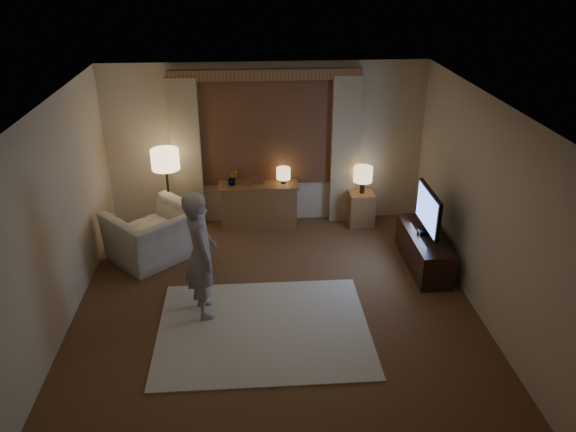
{
  "coord_description": "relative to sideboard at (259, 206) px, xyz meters",
  "views": [
    {
      "loc": [
        -0.28,
        -5.74,
        4.1
      ],
      "look_at": [
        0.19,
        0.6,
        1.07
      ],
      "focal_mm": 35.0,
      "sensor_mm": 36.0,
      "label": 1
    }
  ],
  "objects": [
    {
      "name": "room",
      "position": [
        0.15,
        -2.0,
        0.98
      ],
      "size": [
        5.04,
        5.54,
        2.64
      ],
      "color": "brown",
      "rests_on": "ground"
    },
    {
      "name": "rug",
      "position": [
        -0.02,
        -2.77,
        -0.34
      ],
      "size": [
        2.5,
        2.0,
        0.02
      ],
      "primitive_type": "cube",
      "color": "beige",
      "rests_on": "floor"
    },
    {
      "name": "sideboard",
      "position": [
        0.0,
        0.0,
        0.0
      ],
      "size": [
        1.2,
        0.4,
        0.7
      ],
      "primitive_type": "cube",
      "color": "brown",
      "rests_on": "floor"
    },
    {
      "name": "picture_frame",
      "position": [
        0.0,
        0.0,
        0.45
      ],
      "size": [
        0.16,
        0.02,
        0.2
      ],
      "primitive_type": "cube",
      "color": "brown",
      "rests_on": "sideboard"
    },
    {
      "name": "plant",
      "position": [
        -0.4,
        0.0,
        0.5
      ],
      "size": [
        0.17,
        0.13,
        0.3
      ],
      "primitive_type": "imported",
      "color": "#999999",
      "rests_on": "sideboard"
    },
    {
      "name": "table_lamp_sideboard",
      "position": [
        0.4,
        0.0,
        0.55
      ],
      "size": [
        0.22,
        0.22,
        0.3
      ],
      "color": "black",
      "rests_on": "sideboard"
    },
    {
      "name": "floor_lamp",
      "position": [
        -1.38,
        -0.25,
        0.85
      ],
      "size": [
        0.42,
        0.42,
        1.43
      ],
      "color": "black",
      "rests_on": "floor"
    },
    {
      "name": "armchair",
      "position": [
        -1.52,
        -0.94,
        0.03
      ],
      "size": [
        1.56,
        1.55,
        0.76
      ],
      "primitive_type": "imported",
      "rotation": [
        0.0,
        0.0,
        -2.4
      ],
      "color": "beige",
      "rests_on": "floor"
    },
    {
      "name": "side_table",
      "position": [
        1.66,
        -0.05,
        -0.07
      ],
      "size": [
        0.4,
        0.4,
        0.56
      ],
      "primitive_type": "cube",
      "color": "brown",
      "rests_on": "floor"
    },
    {
      "name": "table_lamp_side",
      "position": [
        1.66,
        -0.05,
        0.52
      ],
      "size": [
        0.3,
        0.3,
        0.44
      ],
      "color": "black",
      "rests_on": "side_table"
    },
    {
      "name": "tv_stand",
      "position": [
        2.3,
        -1.44,
        -0.1
      ],
      "size": [
        0.45,
        1.4,
        0.5
      ],
      "primitive_type": "cube",
      "color": "black",
      "rests_on": "floor"
    },
    {
      "name": "tv",
      "position": [
        2.29,
        -1.44,
        0.52
      ],
      "size": [
        0.23,
        0.92,
        0.67
      ],
      "color": "black",
      "rests_on": "tv_stand"
    },
    {
      "name": "person",
      "position": [
        -0.74,
        -2.37,
        0.48
      ],
      "size": [
        0.52,
        0.67,
        1.61
      ],
      "primitive_type": "imported",
      "rotation": [
        0.0,
        0.0,
        1.83
      ],
      "color": "gray",
      "rests_on": "rug"
    }
  ]
}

